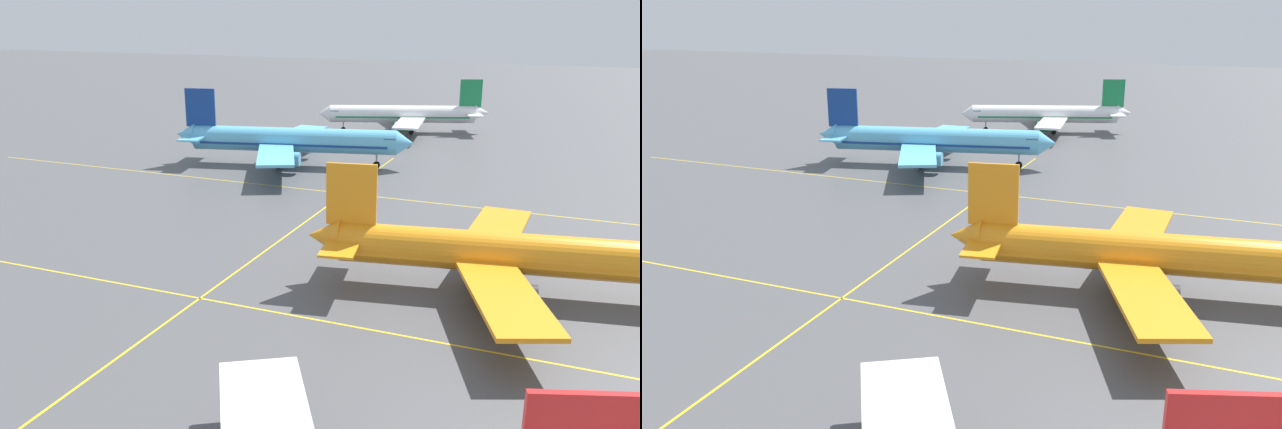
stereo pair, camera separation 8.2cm
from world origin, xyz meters
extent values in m
cylinder|color=orange|center=(24.10, 44.46, 3.76)|extent=(29.50, 8.51, 3.48)
cone|color=orange|center=(8.20, 41.67, 4.13)|extent=(3.46, 3.77, 3.31)
cube|color=orange|center=(10.55, 42.08, 8.07)|extent=(4.39, 1.09, 5.50)
cube|color=orange|center=(10.57, 39.29, 4.13)|extent=(3.71, 5.20, 0.22)
cube|color=orange|center=(9.62, 44.71, 4.13)|extent=(3.71, 5.20, 0.22)
cube|color=orange|center=(24.54, 36.62, 3.21)|extent=(9.57, 14.54, 0.37)
cube|color=orange|center=(21.84, 51.98, 3.21)|extent=(5.25, 13.91, 0.37)
cylinder|color=#333338|center=(25.10, 39.80, 2.02)|extent=(3.40, 2.44, 1.93)
cylinder|color=#333338|center=(23.45, 49.19, 2.02)|extent=(3.40, 2.44, 1.93)
cube|color=orange|center=(24.10, 44.46, 3.32)|extent=(27.20, 8.14, 0.33)
cylinder|color=#99999E|center=(22.70, 41.79, 1.51)|extent=(0.26, 0.26, 1.51)
cylinder|color=black|center=(22.70, 41.79, 0.50)|extent=(1.06, 0.58, 1.01)
cylinder|color=#99999E|center=(21.88, 46.49, 1.51)|extent=(0.26, 0.26, 1.51)
cylinder|color=black|center=(21.88, 46.49, 0.50)|extent=(1.06, 0.58, 1.01)
cylinder|color=#5BB7E5|center=(-12.96, 81.91, 4.06)|extent=(31.71, 10.86, 3.76)
cone|color=#5BB7E5|center=(3.72, 85.80, 4.06)|extent=(3.34, 4.18, 3.69)
cone|color=#5BB7E5|center=(-29.93, 77.96, 4.46)|extent=(3.90, 4.20, 3.57)
cube|color=navy|center=(-27.43, 78.54, 8.71)|extent=(4.71, 1.43, 5.94)
cube|color=#5BB7E5|center=(-27.24, 75.53, 4.46)|extent=(4.26, 5.73, 0.24)
cube|color=#5BB7E5|center=(-28.58, 81.32, 4.46)|extent=(4.26, 5.73, 0.24)
cube|color=#5BB7E5|center=(-12.02, 73.49, 3.47)|extent=(10.97, 15.63, 0.40)
cube|color=#5BB7E5|center=(-15.84, 89.88, 3.47)|extent=(5.44, 14.95, 0.40)
cylinder|color=#5BB7E5|center=(-11.60, 76.94, 2.18)|extent=(3.75, 2.79, 2.08)
cylinder|color=#5BB7E5|center=(-13.94, 86.97, 2.18)|extent=(3.75, 2.79, 2.08)
cube|color=#385166|center=(1.50, 85.29, 4.60)|extent=(2.52, 3.78, 0.69)
cube|color=navy|center=(-12.96, 81.91, 3.59)|extent=(29.25, 10.32, 0.36)
cylinder|color=#99999E|center=(-0.43, 84.84, 1.63)|extent=(0.28, 0.28, 1.63)
cylinder|color=black|center=(-0.43, 84.84, 0.54)|extent=(1.16, 0.68, 1.09)
cylinder|color=#99999E|center=(-14.31, 78.96, 1.63)|extent=(0.28, 0.28, 1.63)
cylinder|color=black|center=(-14.31, 78.96, 0.54)|extent=(1.16, 0.68, 1.09)
cylinder|color=#99999E|center=(-15.48, 83.97, 1.63)|extent=(0.28, 0.28, 1.63)
cylinder|color=black|center=(-15.48, 83.97, 0.54)|extent=(1.16, 0.68, 1.09)
cylinder|color=white|center=(-5.22, 116.46, 3.63)|extent=(27.85, 12.61, 3.37)
cone|color=white|center=(-19.67, 111.36, 3.63)|extent=(3.27, 3.88, 3.30)
cone|color=white|center=(9.48, 121.65, 3.99)|extent=(3.74, 3.96, 3.20)
cube|color=#197F47|center=(7.31, 120.89, 7.80)|extent=(4.12, 1.72, 5.32)
cube|color=white|center=(6.84, 123.54, 3.99)|extent=(4.21, 5.29, 0.21)
cube|color=white|center=(8.61, 118.53, 3.99)|extent=(4.21, 5.29, 0.21)
cube|color=white|center=(-6.89, 123.86, 3.10)|extent=(10.86, 13.74, 0.35)
cube|color=white|center=(-1.88, 109.66, 3.10)|extent=(6.29, 13.77, 0.35)
cylinder|color=#2D9956|center=(-6.92, 120.75, 1.95)|extent=(3.46, 2.76, 1.86)
cylinder|color=#2D9956|center=(-3.85, 112.06, 1.95)|extent=(3.46, 2.76, 1.86)
cube|color=#385166|center=(-17.75, 112.04, 4.12)|extent=(2.53, 3.45, 0.62)
cube|color=#197F47|center=(-5.22, 116.46, 3.21)|extent=(25.72, 11.89, 0.32)
cylinder|color=#99999E|center=(-16.08, 112.63, 1.46)|extent=(0.25, 0.25, 1.46)
cylinder|color=black|center=(-16.08, 112.63, 0.49)|extent=(1.05, 0.70, 0.97)
cylinder|color=#99999E|center=(-4.31, 119.22, 1.46)|extent=(0.25, 0.25, 1.46)
cylinder|color=black|center=(-4.31, 119.22, 0.49)|extent=(1.05, 0.70, 0.97)
cylinder|color=#99999E|center=(-2.78, 114.88, 1.46)|extent=(0.25, 0.25, 1.46)
cylinder|color=black|center=(-2.78, 114.88, 0.49)|extent=(1.05, 0.70, 0.97)
cube|color=yellow|center=(0.00, 33.76, 0.00)|extent=(118.94, 0.20, 0.01)
cube|color=yellow|center=(0.00, 69.53, 0.00)|extent=(118.94, 0.20, 0.01)
cube|color=yellow|center=(0.00, 33.76, 0.00)|extent=(0.20, 118.02, 0.01)
camera|label=1|loc=(28.57, -9.42, 23.35)|focal=36.78mm
camera|label=2|loc=(28.64, -9.39, 23.35)|focal=36.78mm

